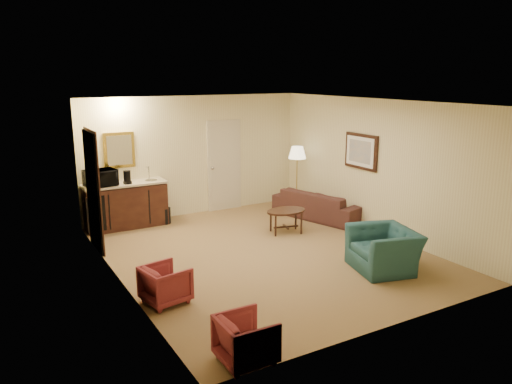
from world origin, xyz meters
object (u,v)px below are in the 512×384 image
at_px(teal_armchair, 384,243).
at_px(floor_lamp, 297,179).
at_px(rose_chair_near, 166,282).
at_px(rose_chair_far, 246,337).
at_px(waste_bin, 164,216).
at_px(coffee_table, 286,221).
at_px(sofa, 320,200).
at_px(coffee_maker, 127,177).
at_px(wetbar_cabinet, 126,205).
at_px(microwave, 100,176).

height_order(teal_armchair, floor_lamp, floor_lamp).
bearing_deg(rose_chair_near, rose_chair_far, 176.90).
bearing_deg(waste_bin, floor_lamp, -10.16).
relative_size(rose_chair_far, floor_lamp, 0.39).
bearing_deg(floor_lamp, coffee_table, -131.30).
bearing_deg(sofa, coffee_maker, 53.67).
xyz_separation_m(rose_chair_near, rose_chair_far, (0.25, -1.82, 0.00)).
xyz_separation_m(wetbar_cabinet, teal_armchair, (2.91, -4.30, -0.01)).
height_order(rose_chair_far, waste_bin, rose_chair_far).
xyz_separation_m(floor_lamp, waste_bin, (-2.97, 0.53, -0.58)).
relative_size(wetbar_cabinet, floor_lamp, 1.11).
distance_m(rose_chair_near, waste_bin, 3.77).
distance_m(wetbar_cabinet, coffee_table, 3.26).
height_order(teal_armchair, microwave, microwave).
xyz_separation_m(rose_chair_near, coffee_table, (3.11, 1.75, -0.06)).
relative_size(floor_lamp, waste_bin, 4.48).
height_order(wetbar_cabinet, coffee_maker, coffee_maker).
bearing_deg(rose_chair_far, wetbar_cabinet, -1.94).
xyz_separation_m(rose_chair_far, coffee_maker, (0.28, 5.41, 0.76)).
height_order(rose_chair_far, coffee_table, rose_chair_far).
bearing_deg(microwave, teal_armchair, -60.78).
relative_size(floor_lamp, coffee_maker, 5.57).
height_order(rose_chair_far, microwave, microwave).
bearing_deg(waste_bin, coffee_table, -44.06).
xyz_separation_m(rose_chair_far, coffee_table, (2.86, 3.58, -0.06)).
distance_m(teal_armchair, coffee_maker, 5.12).
height_order(wetbar_cabinet, coffee_table, wetbar_cabinet).
distance_m(sofa, waste_bin, 3.32).
height_order(coffee_table, floor_lamp, floor_lamp).
height_order(wetbar_cabinet, microwave, microwave).
relative_size(rose_chair_near, rose_chair_far, 0.99).
relative_size(wetbar_cabinet, waste_bin, 4.96).
xyz_separation_m(coffee_table, waste_bin, (-1.86, 1.80, -0.07)).
xyz_separation_m(wetbar_cabinet, sofa, (3.80, -1.44, -0.06)).
xyz_separation_m(rose_chair_far, microwave, (-0.23, 5.45, 0.83)).
xyz_separation_m(wetbar_cabinet, coffee_maker, (0.03, -0.11, 0.59)).
xyz_separation_m(wetbar_cabinet, floor_lamp, (3.72, -0.68, 0.28)).
bearing_deg(wetbar_cabinet, rose_chair_far, -92.59).
distance_m(waste_bin, microwave, 1.56).
height_order(floor_lamp, waste_bin, floor_lamp).
xyz_separation_m(teal_armchair, floor_lamp, (0.80, 3.62, 0.29)).
height_order(sofa, rose_chair_far, sofa).
bearing_deg(wetbar_cabinet, rose_chair_near, -97.70).
bearing_deg(teal_armchair, sofa, 177.35).
distance_m(wetbar_cabinet, floor_lamp, 3.79).
bearing_deg(coffee_table, teal_armchair, -82.54).
distance_m(wetbar_cabinet, rose_chair_near, 3.73).
distance_m(rose_chair_far, microwave, 5.52).
distance_m(teal_armchair, coffee_table, 2.39).
xyz_separation_m(teal_armchair, coffee_maker, (-2.88, 4.19, 0.61)).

